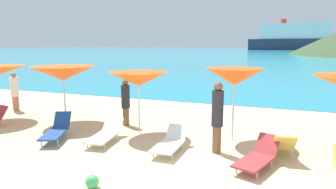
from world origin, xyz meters
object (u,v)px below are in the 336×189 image
(lounge_chair_10, at_px, (258,156))
(cruise_ship, at_px, (294,38))
(umbrella_2, at_px, (139,79))
(lounge_chair_1, at_px, (281,142))
(lounge_chair_9, at_px, (170,142))
(lounge_chair_5, at_px, (57,129))
(umbrella_3, at_px, (234,77))
(beachgoer_0, at_px, (217,115))
(lounge_chair_3, at_px, (105,134))
(beachgoer_2, at_px, (126,101))
(beach_ball, at_px, (92,182))
(umbrella_1, at_px, (63,73))
(beachgoer_1, at_px, (15,91))

(lounge_chair_10, relative_size, cruise_ship, 0.03)
(umbrella_2, bearing_deg, lounge_chair_1, -5.16)
(lounge_chair_10, bearing_deg, lounge_chair_9, -167.54)
(umbrella_2, distance_m, lounge_chair_5, 2.96)
(umbrella_2, distance_m, umbrella_3, 2.99)
(lounge_chair_1, bearing_deg, beachgoer_0, 7.06)
(lounge_chair_3, bearing_deg, lounge_chair_10, -11.91)
(beachgoer_2, relative_size, cruise_ship, 0.03)
(beach_ball, bearing_deg, lounge_chair_9, 73.73)
(cruise_ship, bearing_deg, umbrella_1, -92.92)
(lounge_chair_9, height_order, beach_ball, lounge_chair_9)
(lounge_chair_3, distance_m, beachgoer_1, 6.45)
(lounge_chair_9, height_order, beachgoer_0, beachgoer_0)
(beachgoer_1, distance_m, beachgoer_2, 5.74)
(beachgoer_0, distance_m, beachgoer_1, 9.53)
(lounge_chair_5, xyz_separation_m, lounge_chair_10, (5.94, -0.01, -0.03))
(lounge_chair_1, bearing_deg, lounge_chair_5, 0.69)
(lounge_chair_9, relative_size, lounge_chair_10, 0.93)
(lounge_chair_9, bearing_deg, cruise_ship, 86.71)
(umbrella_1, relative_size, beach_ball, 9.00)
(lounge_chair_3, distance_m, cruise_ship, 201.37)
(lounge_chair_10, bearing_deg, umbrella_2, 178.48)
(lounge_chair_1, relative_size, beachgoer_0, 0.79)
(lounge_chair_10, bearing_deg, umbrella_3, 134.47)
(lounge_chair_3, height_order, lounge_chair_10, lounge_chair_10)
(beach_ball, bearing_deg, beachgoer_1, 147.01)
(umbrella_2, xyz_separation_m, lounge_chair_3, (-0.57, -1.13, -1.55))
(lounge_chair_3, distance_m, beach_ball, 2.93)
(lounge_chair_3, bearing_deg, umbrella_3, 16.28)
(umbrella_1, bearing_deg, lounge_chair_9, -16.85)
(lounge_chair_3, bearing_deg, beachgoer_0, -2.64)
(umbrella_2, xyz_separation_m, beachgoer_2, (-0.88, 0.69, -0.90))
(umbrella_1, relative_size, lounge_chair_9, 1.62)
(umbrella_2, distance_m, cruise_ship, 200.15)
(umbrella_3, relative_size, beach_ball, 7.87)
(beachgoer_0, height_order, beachgoer_2, beachgoer_0)
(lounge_chair_10, relative_size, beachgoer_1, 0.99)
(lounge_chair_3, relative_size, beachgoer_0, 0.89)
(umbrella_2, bearing_deg, lounge_chair_5, -145.03)
(lounge_chair_3, height_order, beachgoer_0, beachgoer_0)
(beachgoer_1, bearing_deg, lounge_chair_1, 145.11)
(beachgoer_1, height_order, beachgoer_2, beachgoer_1)
(beach_ball, distance_m, cruise_ship, 203.88)
(lounge_chair_5, bearing_deg, lounge_chair_9, -19.21)
(umbrella_3, xyz_separation_m, beachgoer_1, (-9.56, 0.65, -1.04))
(beachgoer_0, height_order, beachgoer_1, beachgoer_0)
(umbrella_2, distance_m, beachgoer_1, 6.75)
(cruise_ship, bearing_deg, beachgoer_2, -92.27)
(lounge_chair_1, bearing_deg, cruise_ship, -101.00)
(umbrella_2, xyz_separation_m, umbrella_3, (2.96, 0.43, 0.14))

